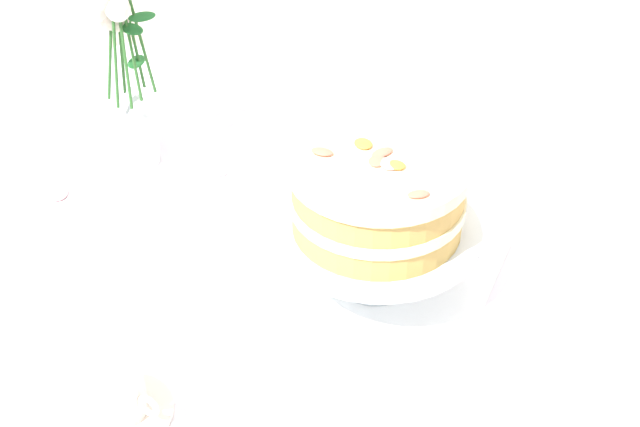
% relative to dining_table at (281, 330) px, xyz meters
% --- Properties ---
extents(dining_table, '(1.40, 1.00, 0.74)m').
position_rel_dining_table_xyz_m(dining_table, '(0.00, 0.00, 0.00)').
color(dining_table, white).
rests_on(dining_table, ground).
extents(linen_napkin, '(0.35, 0.35, 0.00)m').
position_rel_dining_table_xyz_m(linen_napkin, '(0.12, 0.07, 0.09)').
color(linen_napkin, white).
rests_on(linen_napkin, dining_table).
extents(cake_stand, '(0.29, 0.29, 0.10)m').
position_rel_dining_table_xyz_m(cake_stand, '(0.12, 0.07, 0.17)').
color(cake_stand, silver).
rests_on(cake_stand, linen_napkin).
extents(layer_cake, '(0.24, 0.24, 0.11)m').
position_rel_dining_table_xyz_m(layer_cake, '(0.12, 0.07, 0.24)').
color(layer_cake, tan).
rests_on(layer_cake, cake_stand).
extents(flower_vase, '(0.10, 0.12, 0.36)m').
position_rel_dining_table_xyz_m(flower_vase, '(-0.37, 0.17, 0.27)').
color(flower_vase, silver).
rests_on(flower_vase, dining_table).
extents(teacup, '(0.13, 0.13, 0.07)m').
position_rel_dining_table_xyz_m(teacup, '(-0.04, -0.30, 0.12)').
color(teacup, silver).
rests_on(teacup, dining_table).
extents(loose_petal_0, '(0.04, 0.05, 0.01)m').
position_rel_dining_table_xyz_m(loose_petal_0, '(-0.43, 0.02, 0.09)').
color(loose_petal_0, pink).
rests_on(loose_petal_0, dining_table).
extents(loose_petal_1, '(0.03, 0.03, 0.00)m').
position_rel_dining_table_xyz_m(loose_petal_1, '(-0.24, 0.19, 0.09)').
color(loose_petal_1, pink).
rests_on(loose_petal_1, dining_table).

